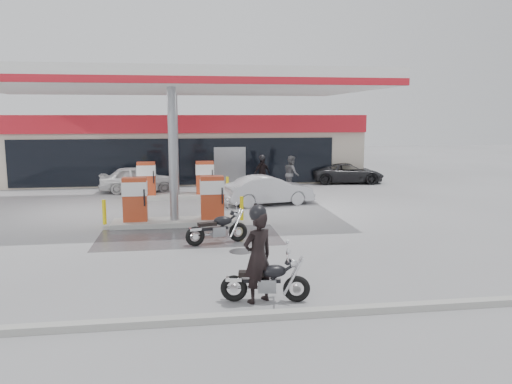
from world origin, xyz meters
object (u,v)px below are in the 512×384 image
at_px(biker_main, 258,257).
at_px(parked_motorcycle, 218,229).
at_px(parked_car_right, 347,173).
at_px(parked_car_left, 2,174).
at_px(hatchback_silver, 269,190).
at_px(sedan_white, 139,179).
at_px(pump_island_far, 176,184).
at_px(main_motorcycle, 267,282).
at_px(attendant, 292,174).
at_px(pump_island_near, 174,206).
at_px(biker_walking, 262,173).

xyz_separation_m(biker_main, parked_motorcycle, (-0.50, 5.06, -0.54)).
bearing_deg(biker_main, parked_car_right, -142.62).
bearing_deg(parked_car_left, hatchback_silver, -121.90).
xyz_separation_m(biker_main, sedan_white, (-3.82, 16.25, -0.32)).
bearing_deg(pump_island_far, main_motorcycle, -81.56).
distance_m(pump_island_far, parked_car_left, 11.60).
distance_m(main_motorcycle, attendant, 15.80).
xyz_separation_m(main_motorcycle, hatchback_silver, (2.07, 11.68, 0.21)).
distance_m(attendant, parked_car_right, 4.88).
distance_m(main_motorcycle, biker_main, 0.59).
relative_size(parked_motorcycle, attendant, 1.06).
bearing_deg(parked_car_right, sedan_white, 103.46).
xyz_separation_m(pump_island_near, sedan_white, (-1.92, 8.20, -0.02)).
height_order(attendant, hatchback_silver, attendant).
bearing_deg(parked_motorcycle, attendant, 50.56).
relative_size(main_motorcycle, parked_car_right, 0.46).
relative_size(pump_island_far, biker_walking, 2.91).
xyz_separation_m(biker_main, parked_car_left, (-11.83, 20.05, -0.34)).
bearing_deg(parked_car_left, biker_walking, -105.77).
relative_size(pump_island_near, attendant, 2.71).
bearing_deg(pump_island_near, hatchback_silver, 40.88).
bearing_deg(biker_main, sedan_white, -105.22).
height_order(pump_island_far, parked_car_right, pump_island_far).
bearing_deg(pump_island_near, biker_main, -76.73).
distance_m(hatchback_silver, parked_car_right, 8.67).
height_order(pump_island_near, hatchback_silver, pump_island_near).
bearing_deg(pump_island_far, parked_car_left, 148.86).
bearing_deg(sedan_white, pump_island_far, -140.52).
bearing_deg(parked_car_left, biker_main, -150.56).
bearing_deg(pump_island_near, attendant, 50.27).
bearing_deg(parked_car_right, attendant, 129.67).
xyz_separation_m(parked_motorcycle, parked_car_right, (8.60, 12.98, 0.12)).
relative_size(pump_island_far, attendant, 2.71).
relative_size(pump_island_far, parked_car_left, 1.13).
distance_m(biker_main, hatchback_silver, 11.87).
bearing_deg(biker_walking, main_motorcycle, -128.86).
height_order(pump_island_far, biker_main, biker_main).
bearing_deg(main_motorcycle, attendant, 85.28).
relative_size(pump_island_near, parked_motorcycle, 2.55).
xyz_separation_m(pump_island_far, parked_car_right, (10.00, 4.00, -0.12)).
bearing_deg(attendant, parked_motorcycle, 154.76).
relative_size(parked_car_left, biker_walking, 2.57).
bearing_deg(biker_main, pump_island_near, -105.18).
height_order(main_motorcycle, sedan_white, sedan_white).
bearing_deg(attendant, biker_main, 164.01).
bearing_deg(attendant, hatchback_silver, 152.09).
height_order(parked_motorcycle, biker_walking, biker_walking).
bearing_deg(biker_walking, attendant, -64.86).
relative_size(pump_island_near, pump_island_far, 1.00).
bearing_deg(pump_island_near, parked_motorcycle, -64.94).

